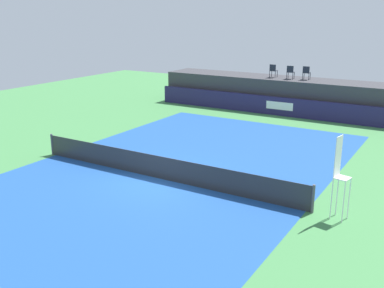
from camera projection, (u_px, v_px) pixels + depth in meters
name	position (u px, v px, depth m)	size (l,w,h in m)	color
ground_plane	(198.00, 159.00, 20.59)	(48.00, 48.00, 0.00)	#3D7A42
court_inner	(160.00, 179.00, 18.12)	(12.00, 22.00, 0.00)	#1C478C
sponsor_wall	(280.00, 106.00, 29.03)	(18.00, 0.22, 1.20)	#231E4C
spectator_platform	(290.00, 95.00, 30.37)	(18.00, 2.80, 2.20)	#38383D
spectator_chair_far_left	(273.00, 70.00, 30.34)	(0.45, 0.45, 0.89)	#1E232D
spectator_chair_left	(290.00, 72.00, 29.61)	(0.48, 0.48, 0.89)	#1E232D
spectator_chair_center	(306.00, 72.00, 29.29)	(0.47, 0.47, 0.89)	#1E232D
umpire_chair	(340.00, 172.00, 14.23)	(0.52, 0.52, 2.76)	white
tennis_net	(160.00, 168.00, 17.99)	(12.40, 0.02, 0.95)	#2D2D2D
net_post_near	(52.00, 144.00, 21.06)	(0.10, 0.10, 1.00)	#4C4C51
net_post_far	(313.00, 199.00, 14.90)	(0.10, 0.10, 1.00)	#4C4C51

